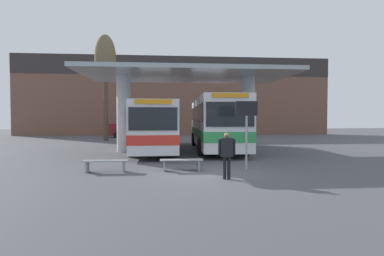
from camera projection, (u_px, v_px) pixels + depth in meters
The scene contains 11 objects.
ground_plane at pixel (202, 174), 11.23m from camera, with size 100.00×100.00×0.00m, color #4C4C51.
townhouse_backdrop at pixel (176, 89), 37.98m from camera, with size 40.00×0.58×9.98m.
station_canopy at pixel (187, 85), 19.09m from camera, with size 12.99×6.61×5.02m.
transit_bus_left_bay at pixel (155, 124), 20.22m from camera, with size 2.95×12.48×3.03m.
transit_bus_center_bay at pixel (216, 122), 20.09m from camera, with size 3.13×11.02×3.37m.
waiting_bench_near_pillar at pixel (181, 162), 11.94m from camera, with size 1.72×0.44×0.46m.
waiting_bench_mid_platform at pixel (106, 163), 11.68m from camera, with size 1.75×0.44×0.46m.
info_sign_platform at pixel (247, 121), 12.23m from camera, with size 0.90×0.09×2.81m.
pedestrian_waiting at pixel (227, 151), 10.29m from camera, with size 0.60×0.29×1.61m.
poplar_tree_behind_left at pixel (105, 61), 28.07m from camera, with size 1.95×1.95×9.97m.
parked_car_street at pixel (130, 128), 33.23m from camera, with size 4.40×2.00×2.21m.
Camera 1 is at (-1.38, -11.09, 2.09)m, focal length 28.00 mm.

